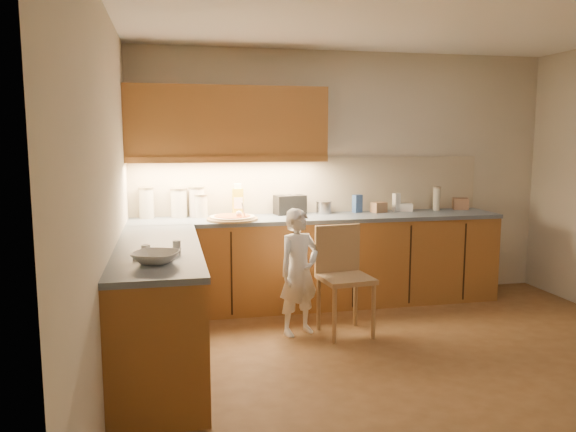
% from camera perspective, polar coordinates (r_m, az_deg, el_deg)
% --- Properties ---
extents(room, '(4.54, 4.50, 2.62)m').
position_cam_1_polar(room, '(4.17, 14.48, 7.30)').
color(room, brown).
rests_on(room, ground).
extents(l_counter, '(3.77, 2.62, 0.92)m').
position_cam_1_polar(l_counter, '(5.22, -1.44, -5.84)').
color(l_counter, '#98612C').
rests_on(l_counter, ground).
extents(backsplash, '(3.75, 0.02, 0.58)m').
position_cam_1_polar(backsplash, '(5.93, 2.42, 3.16)').
color(backsplash, '#BEB193').
rests_on(backsplash, l_counter).
extents(upper_cabinets, '(1.95, 0.36, 0.73)m').
position_cam_1_polar(upper_cabinets, '(5.59, -6.20, 9.38)').
color(upper_cabinets, '#98612C').
rests_on(upper_cabinets, ground).
extents(pizza_on_board, '(0.49, 0.49, 0.20)m').
position_cam_1_polar(pizza_on_board, '(5.41, -5.65, -0.20)').
color(pizza_on_board, '#A58552').
rests_on(pizza_on_board, l_counter).
extents(child, '(0.48, 0.40, 1.10)m').
position_cam_1_polar(child, '(4.88, 1.11, -5.70)').
color(child, white).
rests_on(child, ground).
extents(wooden_chair, '(0.47, 0.47, 0.94)m').
position_cam_1_polar(wooden_chair, '(4.96, 5.55, -5.61)').
color(wooden_chair, '#A68457').
rests_on(wooden_chair, ground).
extents(mixing_bowl, '(0.37, 0.37, 0.07)m').
position_cam_1_polar(mixing_bowl, '(3.66, -13.29, -4.09)').
color(mixing_bowl, white).
rests_on(mixing_bowl, l_counter).
extents(canister_a, '(0.15, 0.15, 0.31)m').
position_cam_1_polar(canister_a, '(5.67, -14.19, 1.32)').
color(canister_a, beige).
rests_on(canister_a, l_counter).
extents(canister_b, '(0.17, 0.17, 0.29)m').
position_cam_1_polar(canister_b, '(5.66, -11.02, 1.35)').
color(canister_b, white).
rests_on(canister_b, l_counter).
extents(canister_c, '(0.16, 0.16, 0.30)m').
position_cam_1_polar(canister_c, '(5.66, -9.23, 1.45)').
color(canister_c, silver).
rests_on(canister_c, l_counter).
extents(canister_d, '(0.14, 0.14, 0.23)m').
position_cam_1_polar(canister_d, '(5.63, -8.85, 1.05)').
color(canister_d, white).
rests_on(canister_d, l_counter).
extents(oil_jug, '(0.11, 0.09, 0.33)m').
position_cam_1_polar(oil_jug, '(5.65, -5.12, 1.48)').
color(oil_jug, gold).
rests_on(oil_jug, l_counter).
extents(toaster, '(0.33, 0.23, 0.20)m').
position_cam_1_polar(toaster, '(5.79, 0.20, 1.15)').
color(toaster, black).
rests_on(toaster, l_counter).
extents(steel_pot, '(0.17, 0.17, 0.13)m').
position_cam_1_polar(steel_pot, '(5.86, 3.64, 0.89)').
color(steel_pot, '#ABACB0').
rests_on(steel_pot, l_counter).
extents(blue_box, '(0.11, 0.10, 0.19)m').
position_cam_1_polar(blue_box, '(5.98, 7.06, 1.26)').
color(blue_box, '#325497').
rests_on(blue_box, l_counter).
extents(card_box_a, '(0.18, 0.15, 0.11)m').
position_cam_1_polar(card_box_a, '(6.03, 9.22, 0.88)').
color(card_box_a, tan).
rests_on(card_box_a, l_counter).
extents(white_bottle, '(0.08, 0.08, 0.20)m').
position_cam_1_polar(white_bottle, '(6.13, 10.95, 1.37)').
color(white_bottle, white).
rests_on(white_bottle, l_counter).
extents(flat_pack, '(0.23, 0.19, 0.08)m').
position_cam_1_polar(flat_pack, '(6.19, 11.59, 0.87)').
color(flat_pack, silver).
rests_on(flat_pack, l_counter).
extents(tall_jar, '(0.08, 0.08, 0.26)m').
position_cam_1_polar(tall_jar, '(6.32, 14.87, 1.74)').
color(tall_jar, beige).
rests_on(tall_jar, l_counter).
extents(card_box_b, '(0.19, 0.17, 0.12)m').
position_cam_1_polar(card_box_b, '(6.47, 17.12, 1.20)').
color(card_box_b, '#986E52').
rests_on(card_box_b, l_counter).
extents(dough_cloth, '(0.30, 0.26, 0.02)m').
position_cam_1_polar(dough_cloth, '(3.80, -13.22, -4.06)').
color(dough_cloth, white).
rests_on(dough_cloth, l_counter).
extents(spice_jar_a, '(0.07, 0.07, 0.08)m').
position_cam_1_polar(spice_jar_a, '(3.87, -14.26, -3.45)').
color(spice_jar_a, silver).
rests_on(spice_jar_a, l_counter).
extents(spice_jar_b, '(0.07, 0.07, 0.07)m').
position_cam_1_polar(spice_jar_b, '(4.00, -11.24, -3.00)').
color(spice_jar_b, silver).
rests_on(spice_jar_b, l_counter).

